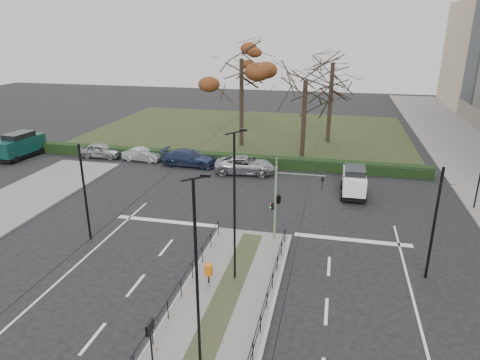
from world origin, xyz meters
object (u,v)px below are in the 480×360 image
Objects in this scene: rust_tree at (242,59)px; parked_car_second at (142,155)px; parked_car_fourth at (245,165)px; bare_tree_near at (305,86)px; traffic_light at (280,198)px; parked_car_first at (101,151)px; info_panel at (150,333)px; white_van at (354,181)px; green_van at (20,145)px; streetlamp_median_near at (197,275)px; streetlamp_median_far at (235,207)px; litter_bin at (209,270)px; parked_car_third at (189,158)px; bare_tree_center at (333,69)px.

parked_car_second is at bearing -137.27° from rust_tree.
parked_car_fourth is 0.54× the size of bare_tree_near.
traffic_light is 1.10× the size of parked_car_first.
traffic_light is 0.38× the size of rust_tree.
info_panel is at bearing -95.57° from bare_tree_near.
parked_car_fourth is 1.34× the size of white_van.
rust_tree reaches higher than white_van.
green_van reaches higher than info_panel.
streetlamp_median_near is 30.67m from parked_car_first.
streetlamp_median_far is at bearing -175.45° from parked_car_fourth.
parked_car_third is (-7.48, 18.59, -0.12)m from litter_bin.
bare_tree_near is at bearing -41.16° from parked_car_fourth.
traffic_light is at bearing -125.20° from parked_car_first.
bare_tree_center is (6.77, 12.58, 7.34)m from parked_car_fourth.
litter_bin is 0.20× the size of parked_car_third.
litter_bin is at bearing -116.73° from traffic_light.
streetlamp_median_near is 1.43× the size of parked_car_fourth.
streetlamp_median_far is at bearing -32.90° from green_van.
litter_bin is at bearing -179.64° from parked_car_fourth.
traffic_light is at bearing -139.62° from parked_car_third.
streetlamp_median_near is 23.38m from parked_car_fourth.
green_van reaches higher than parked_car_third.
litter_bin is 0.26× the size of white_van.
parked_car_third is 0.45× the size of bare_tree_center.
traffic_light reaches higher than parked_car_fourth.
info_panel is 25.65m from parked_car_third.
streetlamp_median_near reaches higher than info_panel.
streetlamp_median_near reaches higher than parked_car_second.
parked_car_third is 0.97× the size of parked_car_fourth.
info_panel is at bearing -161.45° from parked_car_third.
traffic_light is at bearing -117.44° from white_van.
streetlamp_median_near reaches higher than parked_car_third.
parked_car_first is 25.47m from bare_tree_center.
parked_car_first is (-16.52, 25.19, -1.12)m from info_panel.
parked_car_second is at bearing 123.18° from litter_bin.
litter_bin is at bearing -80.91° from rust_tree.
parked_car_fourth is (-3.17, 22.93, -3.28)m from streetlamp_median_near.
litter_bin is 20.04m from parked_car_third.
streetlamp_median_near is 1.91× the size of white_van.
parked_car_third is at bearing 111.93° from litter_bin.
bare_tree_center reaches higher than traffic_light.
parked_car_second is 14.04m from rust_tree.
parked_car_first is 24.68m from white_van.
parked_car_third is 15.42m from white_van.
rust_tree is at bearing 158.84° from bare_tree_near.
parked_car_first is 20.95m from bare_tree_near.
parked_car_first is 1.04× the size of white_van.
litter_bin is 0.19× the size of parked_car_fourth.
streetlamp_median_far is (1.18, 0.73, 3.21)m from litter_bin.
litter_bin is 0.09× the size of rust_tree.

